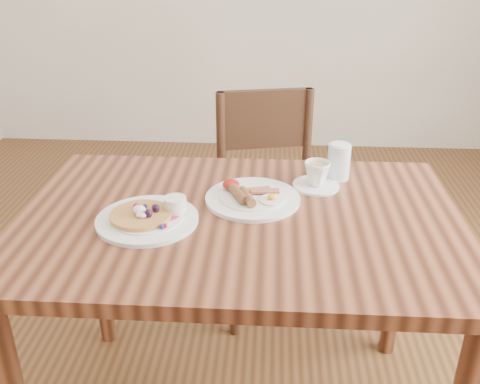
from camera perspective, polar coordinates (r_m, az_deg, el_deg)
The scene contains 6 objects.
dining_table at distance 1.50m, azimuth -0.00°, elevation -5.82°, with size 1.20×0.80×0.75m.
chair_far at distance 2.15m, azimuth 3.18°, elevation -0.13°, with size 0.50×0.50×0.88m.
pancake_plate at distance 1.43m, azimuth -9.71°, elevation -2.60°, with size 0.27×0.27×0.06m.
breakfast_plate at distance 1.52m, azimuth 1.20°, elevation -0.54°, with size 0.27×0.27×0.04m.
teacup_saucer at distance 1.61m, azimuth 8.17°, elevation 1.67°, with size 0.14×0.14×0.08m.
water_glass at distance 1.67m, azimuth 10.48°, elevation 3.20°, with size 0.07×0.07×0.11m, color silver.
Camera 1 is at (0.08, -1.27, 1.44)m, focal length 40.00 mm.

